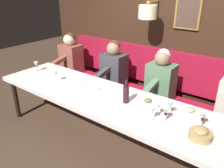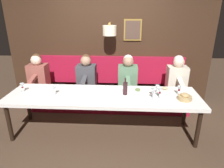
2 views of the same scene
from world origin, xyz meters
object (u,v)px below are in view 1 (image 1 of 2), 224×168
object	(u,v)px
dining_table	(101,99)
wine_glass_4	(158,107)
diner_near	(161,77)
bread_bowl	(201,134)
wine_glass_6	(203,117)
wine_bottle	(126,94)
wine_glass_0	(152,111)
diner_far	(71,55)
wine_glass_5	(36,64)
wine_glass_2	(166,112)
diner_middle	(114,65)
wine_glass_1	(56,74)
wine_glass_3	(170,106)

from	to	relation	value
dining_table	wine_glass_4	size ratio (longest dim) A/B	20.00
diner_near	wine_glass_4	distance (m)	1.00
diner_near	bread_bowl	bearing A→B (deg)	-138.48
wine_glass_6	wine_bottle	xyz separation A→B (m)	(-0.03, 0.91, 0.00)
dining_table	wine_glass_0	world-z (taller)	wine_glass_0
diner_far	wine_glass_6	size ratio (longest dim) A/B	4.82
wine_glass_5	bread_bowl	world-z (taller)	wine_glass_5
wine_glass_2	diner_near	bearing A→B (deg)	28.19
dining_table	diner_middle	bearing A→B (deg)	26.52
dining_table	wine_glass_1	size ratio (longest dim) A/B	20.00
diner_near	wine_glass_6	world-z (taller)	diner_near
wine_glass_0	wine_glass_5	xyz separation A→B (m)	(0.18, 2.25, -0.00)
diner_middle	wine_glass_6	bearing A→B (deg)	-115.42
dining_table	wine_glass_2	world-z (taller)	wine_glass_2
wine_glass_6	bread_bowl	size ratio (longest dim) A/B	0.75
wine_glass_2	wine_glass_5	xyz separation A→B (m)	(0.11, 2.37, 0.00)
wine_glass_3	wine_glass_4	bearing A→B (deg)	140.29
diner_far	wine_glass_2	world-z (taller)	diner_far
wine_glass_1	wine_glass_2	distance (m)	1.77
diner_near	wine_bottle	world-z (taller)	diner_near
diner_far	wine_glass_4	world-z (taller)	diner_far
wine_glass_2	wine_glass_5	bearing A→B (deg)	87.34
wine_glass_4	wine_glass_5	bearing A→B (deg)	88.16
dining_table	diner_middle	world-z (taller)	diner_middle
wine_glass_3	wine_glass_6	bearing A→B (deg)	-92.96
diner_middle	wine_glass_1	distance (m)	1.01
wine_glass_5	diner_near	bearing A→B (deg)	-65.74
wine_glass_0	bread_bowl	world-z (taller)	wine_glass_0
wine_glass_1	bread_bowl	world-z (taller)	wine_glass_1
dining_table	wine_glass_6	size ratio (longest dim) A/B	20.00
dining_table	bread_bowl	bearing A→B (deg)	-95.69
diner_middle	wine_glass_5	distance (m)	1.29
dining_table	wine_glass_4	distance (m)	0.85
bread_bowl	wine_glass_5	bearing A→B (deg)	86.36
diner_far	bread_bowl	bearing A→B (deg)	-109.74
diner_middle	wine_glass_0	distance (m)	1.63
diner_middle	wine_glass_4	distance (m)	1.57
wine_glass_0	wine_bottle	distance (m)	0.48
wine_glass_6	wine_bottle	distance (m)	0.91
wine_glass_2	wine_glass_4	distance (m)	0.12
diner_middle	bread_bowl	xyz separation A→B (m)	(-1.01, -1.78, -0.03)
dining_table	wine_glass_0	xyz separation A→B (m)	(-0.14, -0.83, 0.17)
diner_far	bread_bowl	distance (m)	3.00
diner_far	wine_glass_1	size ratio (longest dim) A/B	4.82
wine_glass_5	wine_bottle	xyz separation A→B (m)	(-0.01, -1.80, 0.00)
dining_table	wine_glass_0	distance (m)	0.86
diner_near	wine_glass_6	size ratio (longest dim) A/B	4.82
diner_far	wine_glass_0	size ratio (longest dim) A/B	4.82
wine_glass_4	wine_bottle	distance (m)	0.46
diner_far	wine_glass_1	xyz separation A→B (m)	(-0.93, -0.67, 0.04)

